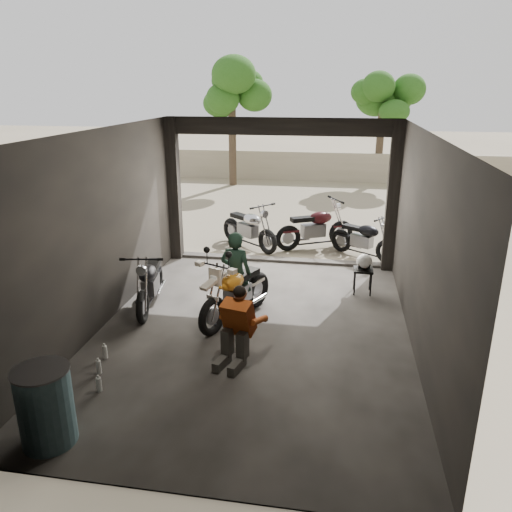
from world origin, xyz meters
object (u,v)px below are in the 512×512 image
(stool, at_px, (363,273))
(sign_post, at_px, (458,193))
(main_bike, at_px, (236,288))
(helmet, at_px, (364,261))
(outside_bike_a, at_px, (249,225))
(rider, at_px, (236,274))
(outside_bike_b, at_px, (315,224))
(oil_drum, at_px, (46,407))
(left_bike, at_px, (149,279))
(mechanic, at_px, (235,329))
(outside_bike_c, at_px, (364,236))

(stool, relative_size, sign_post, 0.20)
(main_bike, bearing_deg, helmet, 59.40)
(outside_bike_a, xyz_separation_m, stool, (2.68, -2.49, -0.15))
(main_bike, distance_m, rider, 0.27)
(rider, relative_size, stool, 3.00)
(outside_bike_b, xyz_separation_m, stool, (1.07, -2.72, -0.18))
(helmet, height_order, oil_drum, oil_drum)
(rider, xyz_separation_m, helmet, (2.22, 1.35, -0.11))
(left_bike, distance_m, rider, 1.61)
(main_bike, height_order, outside_bike_a, same)
(mechanic, distance_m, helmet, 3.53)
(left_bike, xyz_separation_m, helmet, (3.81, 1.30, 0.10))
(sign_post, bearing_deg, outside_bike_b, 135.76)
(left_bike, bearing_deg, outside_bike_b, 46.24)
(left_bike, xyz_separation_m, rider, (1.60, -0.05, 0.21))
(outside_bike_b, height_order, helmet, outside_bike_b)
(outside_bike_c, height_order, oil_drum, outside_bike_c)
(outside_bike_a, relative_size, stool, 3.42)
(main_bike, xyz_separation_m, oil_drum, (-1.43, -3.42, -0.12))
(outside_bike_a, relative_size, sign_post, 0.67)
(outside_bike_c, xyz_separation_m, helmet, (-0.08, -2.15, 0.12))
(helmet, bearing_deg, rider, -159.36)
(mechanic, height_order, oil_drum, mechanic)
(main_bike, relative_size, outside_bike_b, 0.98)
(helmet, xyz_separation_m, sign_post, (1.84, 1.32, 1.11))
(outside_bike_c, bearing_deg, main_bike, -176.52)
(main_bike, distance_m, helmet, 2.68)
(helmet, bearing_deg, sign_post, 24.95)
(outside_bike_b, bearing_deg, outside_bike_c, -143.07)
(main_bike, relative_size, mechanic, 1.58)
(left_bike, relative_size, outside_bike_b, 0.91)
(outside_bike_c, xyz_separation_m, mechanic, (-1.98, -5.12, 0.03))
(outside_bike_c, relative_size, helmet, 4.91)
(outside_bike_b, relative_size, helmet, 5.65)
(left_bike, distance_m, outside_bike_a, 3.92)
(outside_bike_a, xyz_separation_m, rider, (0.47, -3.81, 0.17))
(helmet, bearing_deg, outside_bike_a, 126.83)
(stool, bearing_deg, outside_bike_a, 137.11)
(outside_bike_b, bearing_deg, main_bike, 137.32)
(stool, bearing_deg, sign_post, 36.30)
(helmet, bearing_deg, main_bike, -155.10)
(outside_bike_a, distance_m, outside_bike_c, 2.78)
(main_bike, bearing_deg, sign_post, 59.43)
(main_bike, distance_m, stool, 2.66)
(rider, bearing_deg, main_bike, 110.38)
(outside_bike_a, relative_size, rider, 1.14)
(left_bike, bearing_deg, main_bike, -18.18)
(sign_post, bearing_deg, outside_bike_a, 146.82)
(rider, distance_m, mechanic, 1.66)
(outside_bike_a, distance_m, rider, 3.84)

